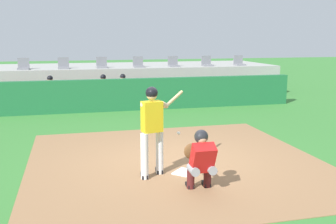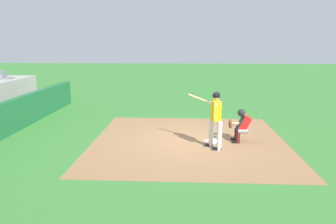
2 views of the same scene
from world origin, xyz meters
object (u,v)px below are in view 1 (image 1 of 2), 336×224
stadium_seat_4 (138,64)px  stadium_seat_6 (207,63)px  stadium_seat_5 (173,64)px  stadium_seat_7 (239,63)px  dugout_player_1 (51,92)px  batter_at_plate (153,126)px  dugout_player_3 (123,90)px  stadium_seat_3 (102,65)px  catcher_crouched (201,158)px  home_plate (186,172)px  dugout_player_2 (104,90)px  stadium_seat_2 (64,66)px  stadium_seat_1 (23,66)px

stadium_seat_4 → stadium_seat_6: 3.25m
stadium_seat_5 → stadium_seat_7: (3.25, 0.00, 0.00)m
dugout_player_1 → stadium_seat_7: bearing=13.3°
batter_at_plate → stadium_seat_5: bearing=73.0°
dugout_player_3 → stadium_seat_3: stadium_seat_3 is taller
catcher_crouched → stadium_seat_6: 11.84m
catcher_crouched → stadium_seat_3: size_ratio=3.28×
dugout_player_1 → catcher_crouched: bearing=-72.0°
home_plate → dugout_player_2: (-0.93, 8.14, 0.65)m
batter_at_plate → catcher_crouched: size_ratio=1.15×
batter_at_plate → stadium_seat_6: size_ratio=3.76×
dugout_player_1 → stadium_seat_2: 2.26m
home_plate → stadium_seat_1: size_ratio=0.92×
home_plate → stadium_seat_4: bearing=85.4°
catcher_crouched → stadium_seat_3: 11.15m
dugout_player_1 → stadium_seat_6: (7.00, 2.03, 0.86)m
stadium_seat_4 → catcher_crouched: bearing=-94.2°
home_plate → stadium_seat_5: size_ratio=0.92×
home_plate → stadium_seat_6: bearing=68.2°
stadium_seat_7 → batter_at_plate: bearing=-122.1°
stadium_seat_4 → stadium_seat_7: same height
batter_at_plate → stadium_seat_1: bearing=108.4°
stadium_seat_6 → stadium_seat_4: bearing=180.0°
stadium_seat_7 → catcher_crouched: bearing=-117.2°
batter_at_plate → dugout_player_1: bearing=105.5°
home_plate → stadium_seat_4: 10.32m
stadium_seat_4 → stadium_seat_5: bearing=0.0°
stadium_seat_4 → stadium_seat_5: (1.62, 0.00, 0.00)m
batter_at_plate → home_plate: bearing=-1.5°
batter_at_plate → stadium_seat_6: stadium_seat_6 is taller
dugout_player_3 → stadium_seat_6: size_ratio=2.71×
batter_at_plate → dugout_player_1: size_ratio=1.39×
batter_at_plate → dugout_player_1: batter_at_plate is taller
stadium_seat_1 → stadium_seat_2: same height
home_plate → batter_at_plate: size_ratio=0.24×
stadium_seat_2 → stadium_seat_3: same height
stadium_seat_3 → dugout_player_1: bearing=-136.2°
stadium_seat_4 → dugout_player_1: bearing=-151.5°
dugout_player_3 → stadium_seat_6: stadium_seat_6 is taller
batter_at_plate → catcher_crouched: batter_at_plate is taller
batter_at_plate → stadium_seat_4: 10.28m
stadium_seat_6 → stadium_seat_7: size_ratio=1.00×
home_plate → dugout_player_1: 8.68m
catcher_crouched → home_plate: bearing=89.8°
stadium_seat_5 → dugout_player_2: bearing=-148.8°
dugout_player_2 → stadium_seat_6: bearing=22.2°
home_plate → stadium_seat_1: stadium_seat_1 is taller
dugout_player_1 → stadium_seat_3: 3.06m
home_plate → catcher_crouched: size_ratio=0.28×
stadium_seat_5 → dugout_player_1: bearing=-159.3°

